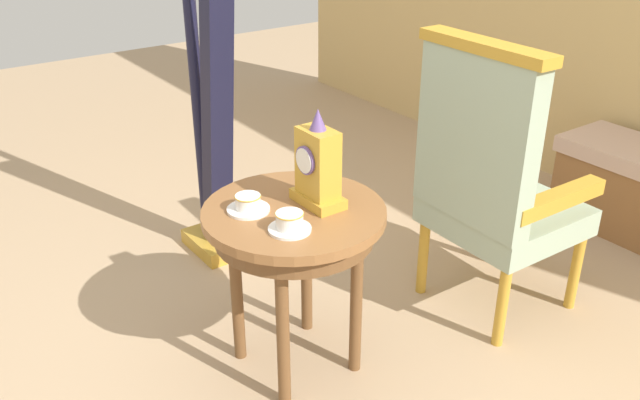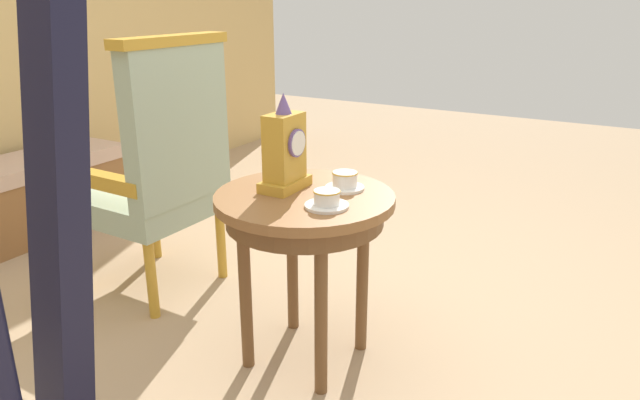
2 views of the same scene
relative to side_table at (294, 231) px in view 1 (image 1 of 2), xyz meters
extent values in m
plane|color=tan|center=(0.07, 0.01, -0.56)|extent=(10.00, 10.00, 0.00)
cylinder|color=brown|center=(0.00, 0.00, 0.07)|extent=(0.62, 0.62, 0.03)
cylinder|color=brown|center=(0.00, 0.00, 0.01)|extent=(0.55, 0.55, 0.07)
cylinder|color=brown|center=(0.15, 0.15, -0.26)|extent=(0.04, 0.04, 0.61)
cylinder|color=brown|center=(-0.15, 0.15, -0.26)|extent=(0.04, 0.04, 0.61)
cylinder|color=brown|center=(-0.15, -0.15, -0.26)|extent=(0.04, 0.04, 0.61)
cylinder|color=brown|center=(0.15, -0.15, -0.26)|extent=(0.04, 0.04, 0.61)
cylinder|color=white|center=(-0.08, -0.13, 0.09)|extent=(0.14, 0.14, 0.01)
cylinder|color=white|center=(-0.08, -0.13, 0.12)|extent=(0.08, 0.08, 0.05)
torus|color=gold|center=(-0.08, -0.13, 0.14)|extent=(0.09, 0.09, 0.00)
cylinder|color=white|center=(0.12, -0.09, 0.09)|extent=(0.14, 0.14, 0.01)
cylinder|color=white|center=(0.12, -0.09, 0.12)|extent=(0.09, 0.09, 0.05)
torus|color=gold|center=(0.12, -0.09, 0.14)|extent=(0.09, 0.09, 0.00)
cube|color=gold|center=(0.01, 0.09, 0.10)|extent=(0.19, 0.11, 0.04)
cube|color=gold|center=(0.01, 0.09, 0.24)|extent=(0.14, 0.09, 0.23)
cylinder|color=#664C8C|center=(0.01, 0.04, 0.26)|extent=(0.10, 0.01, 0.10)
cylinder|color=white|center=(0.01, 0.03, 0.26)|extent=(0.08, 0.00, 0.08)
cone|color=#664C8C|center=(0.01, 0.09, 0.39)|extent=(0.06, 0.06, 0.07)
cube|color=#9EB299|center=(0.15, 0.92, -0.16)|extent=(0.53, 0.53, 0.11)
cube|color=#9EB299|center=(0.15, 0.70, 0.22)|extent=(0.52, 0.10, 0.64)
cube|color=gold|center=(0.15, 0.70, 0.56)|extent=(0.56, 0.11, 0.04)
cube|color=gold|center=(0.38, 0.91, 0.01)|extent=(0.08, 0.47, 0.06)
cube|color=gold|center=(-0.08, 0.92, 0.01)|extent=(0.08, 0.47, 0.06)
cylinder|color=gold|center=(0.38, 1.13, -0.39)|extent=(0.04, 0.04, 0.35)
cylinder|color=gold|center=(-0.06, 1.14, -0.39)|extent=(0.04, 0.04, 0.35)
cylinder|color=gold|center=(0.37, 0.69, -0.39)|extent=(0.04, 0.04, 0.35)
cylinder|color=gold|center=(-0.07, 0.70, -0.39)|extent=(0.04, 0.04, 0.35)
cube|color=gold|center=(-0.92, 0.16, -0.53)|extent=(0.32, 0.24, 0.07)
cylinder|color=#191933|center=(-1.02, 0.16, 0.33)|extent=(0.06, 0.06, 1.64)
cube|color=black|center=(-0.82, 0.16, 0.26)|extent=(0.28, 0.11, 1.51)
camera|label=1|loc=(1.68, -1.11, 1.12)|focal=38.09mm
camera|label=2|loc=(-1.63, -1.00, 0.73)|focal=33.15mm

